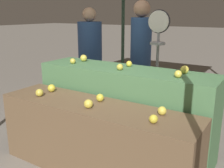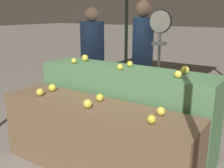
{
  "view_description": "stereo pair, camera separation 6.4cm",
  "coord_description": "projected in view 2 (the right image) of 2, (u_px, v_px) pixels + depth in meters",
  "views": [
    {
      "loc": [
        1.48,
        -1.99,
        1.65
      ],
      "look_at": [
        0.02,
        0.3,
        0.91
      ],
      "focal_mm": 42.0,
      "sensor_mm": 36.0,
      "label": 1
    },
    {
      "loc": [
        1.53,
        -1.96,
        1.65
      ],
      "look_at": [
        0.02,
        0.3,
        0.91
      ],
      "focal_mm": 42.0,
      "sensor_mm": 36.0,
      "label": 2
    }
  ],
  "objects": [
    {
      "name": "display_counter_front",
      "position": [
        94.0,
        139.0,
        2.73
      ],
      "size": [
        2.15,
        0.55,
        0.76
      ],
      "primitive_type": "cube",
      "color": "brown",
      "rests_on": "ground_plane"
    },
    {
      "name": "display_counter_back",
      "position": [
        124.0,
        110.0,
        3.17
      ],
      "size": [
        2.15,
        0.55,
        1.02
      ],
      "primitive_type": "cube",
      "color": "#4C7A4C",
      "rests_on": "ground_plane"
    },
    {
      "name": "apple_front_0",
      "position": [
        40.0,
        92.0,
        2.89
      ],
      "size": [
        0.08,
        0.08,
        0.08
      ],
      "primitive_type": "sphere",
      "color": "gold",
      "rests_on": "display_counter_front"
    },
    {
      "name": "apple_front_1",
      "position": [
        88.0,
        104.0,
        2.53
      ],
      "size": [
        0.09,
        0.09,
        0.09
      ],
      "primitive_type": "sphere",
      "color": "yellow",
      "rests_on": "display_counter_front"
    },
    {
      "name": "apple_front_2",
      "position": [
        152.0,
        119.0,
        2.17
      ],
      "size": [
        0.07,
        0.07,
        0.07
      ],
      "primitive_type": "sphere",
      "color": "gold",
      "rests_on": "display_counter_front"
    },
    {
      "name": "apple_front_3",
      "position": [
        52.0,
        88.0,
        3.06
      ],
      "size": [
        0.09,
        0.09,
        0.09
      ],
      "primitive_type": "sphere",
      "color": "gold",
      "rests_on": "display_counter_front"
    },
    {
      "name": "apple_front_4",
      "position": [
        100.0,
        98.0,
        2.71
      ],
      "size": [
        0.08,
        0.08,
        0.08
      ],
      "primitive_type": "sphere",
      "color": "gold",
      "rests_on": "display_counter_front"
    },
    {
      "name": "apple_front_5",
      "position": [
        161.0,
        111.0,
        2.34
      ],
      "size": [
        0.08,
        0.08,
        0.08
      ],
      "primitive_type": "sphere",
      "color": "yellow",
      "rests_on": "display_counter_front"
    },
    {
      "name": "apple_back_0",
      "position": [
        74.0,
        61.0,
        3.31
      ],
      "size": [
        0.07,
        0.07,
        0.07
      ],
      "primitive_type": "sphere",
      "color": "gold",
      "rests_on": "display_counter_back"
    },
    {
      "name": "apple_back_1",
      "position": [
        120.0,
        67.0,
        2.93
      ],
      "size": [
        0.07,
        0.07,
        0.07
      ],
      "primitive_type": "sphere",
      "color": "gold",
      "rests_on": "display_counter_back"
    },
    {
      "name": "apple_back_2",
      "position": [
        178.0,
        74.0,
        2.58
      ],
      "size": [
        0.08,
        0.08,
        0.08
      ],
      "primitive_type": "sphere",
      "color": "yellow",
      "rests_on": "display_counter_back"
    },
    {
      "name": "apple_back_3",
      "position": [
        85.0,
        58.0,
        3.47
      ],
      "size": [
        0.09,
        0.09,
        0.09
      ],
      "primitive_type": "sphere",
      "color": "gold",
      "rests_on": "display_counter_back"
    },
    {
      "name": "apple_back_4",
      "position": [
        130.0,
        64.0,
        3.12
      ],
      "size": [
        0.07,
        0.07,
        0.07
      ],
      "primitive_type": "sphere",
      "color": "gold",
      "rests_on": "display_counter_back"
    },
    {
      "name": "apple_back_5",
      "position": [
        185.0,
        70.0,
        2.75
      ],
      "size": [
        0.09,
        0.09,
        0.09
      ],
      "primitive_type": "sphere",
      "color": "yellow",
      "rests_on": "display_counter_back"
    },
    {
      "name": "produce_scale",
      "position": [
        159.0,
        45.0,
        3.4
      ],
      "size": [
        0.3,
        0.2,
        1.69
      ],
      "color": "#99999E",
      "rests_on": "ground_plane"
    },
    {
      "name": "person_vendor_at_scale",
      "position": [
        143.0,
        52.0,
        3.84
      ],
      "size": [
        0.37,
        0.37,
        1.82
      ],
      "rotation": [
        0.0,
        0.0,
        3.38
      ],
      "color": "#2D2D38",
      "rests_on": "ground_plane"
    },
    {
      "name": "person_customer_left",
      "position": [
        93.0,
        53.0,
        4.39
      ],
      "size": [
        0.46,
        0.46,
        1.73
      ],
      "rotation": [
        0.0,
        0.0,
        2.95
      ],
      "color": "#2D2D38",
      "rests_on": "ground_plane"
    }
  ]
}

